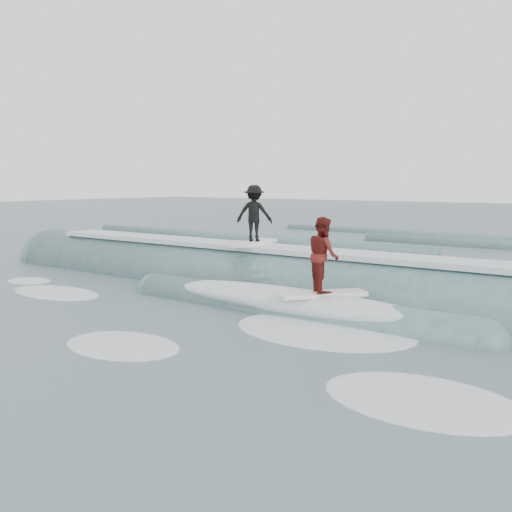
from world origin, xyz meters
The scene contains 6 objects.
ground centered at (0.00, 0.00, 0.00)m, with size 160.00×160.00×0.00m, color #3C4F58.
breaking_wave centered at (0.20, 2.88, 0.04)m, with size 24.18×3.99×2.41m.
surfer_black centered at (-0.80, 3.13, 2.11)m, with size 1.21×2.06×1.73m.
surfer_red centered at (2.77, 0.93, 1.37)m, with size 1.70×1.89×1.81m.
whitewater centered at (1.64, -0.71, 0.00)m, with size 15.89×6.25×0.10m.
far_swells centered at (-0.60, 17.65, 0.00)m, with size 38.80×8.65×0.80m.
Camera 1 is at (9.11, -10.20, 3.08)m, focal length 40.00 mm.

